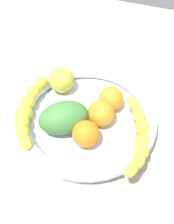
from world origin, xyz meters
TOP-DOWN VIEW (x-y plane):
  - kitchen_counter at (0.00, 0.00)cm, footprint 120.00×120.00cm
  - fruit_bowl at (0.00, 0.00)cm, footprint 33.42×33.42cm
  - banana_draped_left at (4.27, -13.48)cm, footprint 21.83×9.51cm
  - banana_draped_right at (3.39, 13.08)cm, footprint 21.14×8.55cm
  - orange_front at (-0.59, 3.24)cm, footprint 6.36×6.36cm
  - orange_mid_left at (6.00, 1.77)cm, footprint 6.16×6.16cm
  - orange_mid_right at (-5.82, 4.17)cm, footprint 6.10×6.10cm
  - mango_green at (3.80, -4.33)cm, footprint 13.17×13.89cm
  - apple_yellow at (-7.64, -9.56)cm, footprint 6.62×6.62cm

SIDE VIEW (x-z plane):
  - kitchen_counter at x=0.00cm, z-range 0.00..3.00cm
  - fruit_bowl at x=0.00cm, z-range 3.07..7.71cm
  - banana_draped_left at x=4.27cm, z-range 5.05..9.90cm
  - orange_mid_right at x=-5.82cm, z-range 4.74..10.85cm
  - orange_mid_left at x=6.00cm, z-range 4.74..10.90cm
  - orange_front at x=-0.59cm, z-range 4.74..11.10cm
  - banana_draped_right at x=3.39cm, z-range 4.98..10.89cm
  - apple_yellow at x=-7.64cm, z-range 4.74..11.37cm
  - mango_green at x=3.80cm, z-range 4.74..12.14cm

